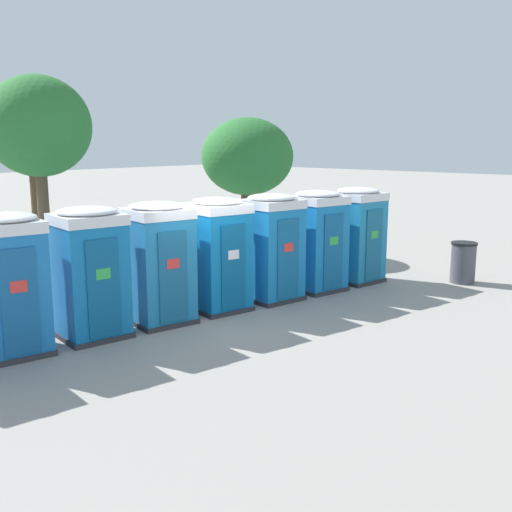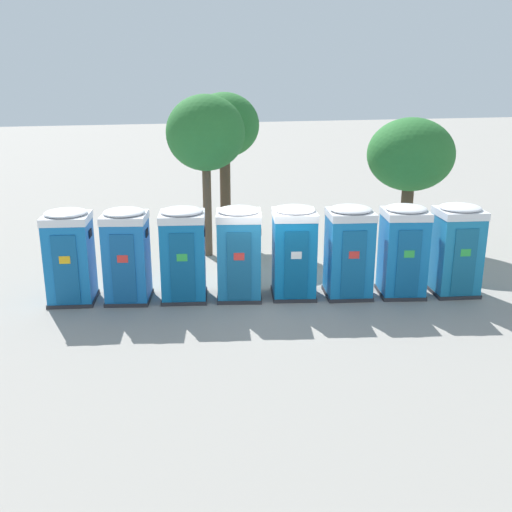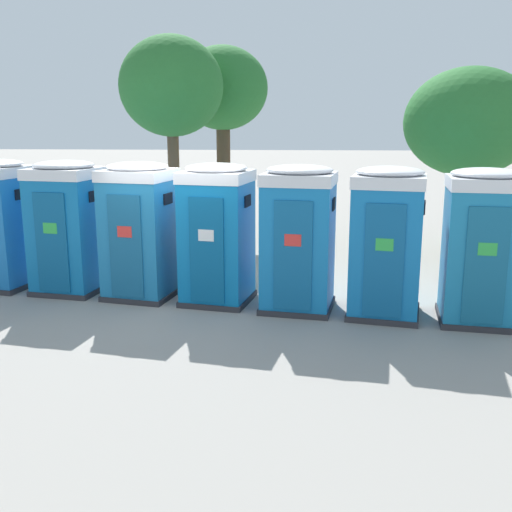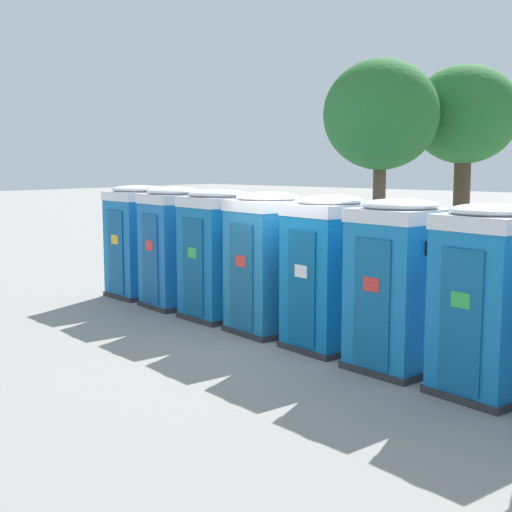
# 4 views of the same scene
# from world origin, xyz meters

# --- Properties ---
(ground_plane) EXTENTS (120.00, 120.00, 0.00)m
(ground_plane) POSITION_xyz_m (0.00, 0.00, 0.00)
(ground_plane) COLOR gray
(portapotty_2) EXTENTS (1.41, 1.39, 2.54)m
(portapotty_2) POSITION_xyz_m (-2.22, 0.38, 1.28)
(portapotty_2) COLOR #2D2D33
(portapotty_2) RESTS_ON ground
(portapotty_3) EXTENTS (1.43, 1.42, 2.54)m
(portapotty_3) POSITION_xyz_m (-0.74, 0.12, 1.28)
(portapotty_3) COLOR #2D2D33
(portapotty_3) RESTS_ON ground
(portapotty_4) EXTENTS (1.39, 1.40, 2.54)m
(portapotty_4) POSITION_xyz_m (0.74, -0.13, 1.28)
(portapotty_4) COLOR #2D2D33
(portapotty_4) RESTS_ON ground
(portapotty_5) EXTENTS (1.40, 1.38, 2.54)m
(portapotty_5) POSITION_xyz_m (2.21, -0.45, 1.28)
(portapotty_5) COLOR #2D2D33
(portapotty_5) RESTS_ON ground
(portapotty_6) EXTENTS (1.41, 1.41, 2.54)m
(portapotty_6) POSITION_xyz_m (3.68, -0.72, 1.28)
(portapotty_6) COLOR #2D2D33
(portapotty_6) RESTS_ON ground
(portapotty_7) EXTENTS (1.35, 1.35, 2.54)m
(portapotty_7) POSITION_xyz_m (5.16, -0.96, 1.28)
(portapotty_7) COLOR #2D2D33
(portapotty_7) RESTS_ON ground
(street_tree_0) EXTENTS (2.50, 2.50, 5.30)m
(street_tree_0) POSITION_xyz_m (0.08, 6.35, 4.07)
(street_tree_0) COLOR #4C3826
(street_tree_0) RESTS_ON ground
(street_tree_1) EXTENTS (2.99, 2.99, 4.49)m
(street_tree_1) POSITION_xyz_m (6.14, 3.87, 3.20)
(street_tree_1) COLOR #4C3826
(street_tree_1) RESTS_ON ground
(street_tree_2) EXTENTS (2.54, 2.54, 5.31)m
(street_tree_2) POSITION_xyz_m (-0.93, 4.27, 4.05)
(street_tree_2) COLOR brown
(street_tree_2) RESTS_ON ground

